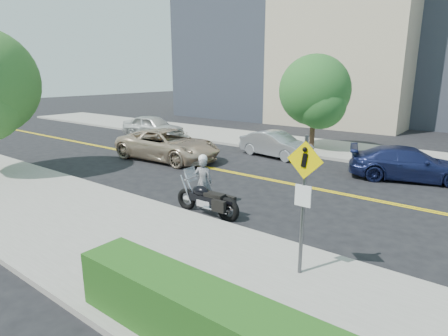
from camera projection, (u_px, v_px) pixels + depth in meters
ground_plane at (276, 181)px, 15.44m from camera, size 120.00×120.00×0.00m
sidewalk_near at (130, 243)px, 9.67m from camera, size 60.00×5.00×0.15m
sidewalk_far at (343, 150)px, 21.18m from camera, size 60.00×5.00×0.15m
pedestrian_sign at (304, 193)px, 7.63m from camera, size 0.78×0.08×3.00m
motorcyclist at (203, 180)px, 12.41m from camera, size 0.71×0.59×1.76m
motorcycle at (207, 193)px, 11.65m from camera, size 2.35×0.76×1.42m
suv at (168, 145)px, 19.04m from camera, size 5.76×2.92×1.56m
parked_car_white at (153, 127)px, 25.60m from camera, size 4.67×2.32×1.53m
parked_car_silver at (276, 144)px, 19.74m from camera, size 4.22×2.02×1.34m
parked_car_blue at (409, 164)px, 15.48m from camera, size 5.08×3.36×1.37m
tree_far_a at (315, 90)px, 20.68m from camera, size 3.92×3.92×5.36m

